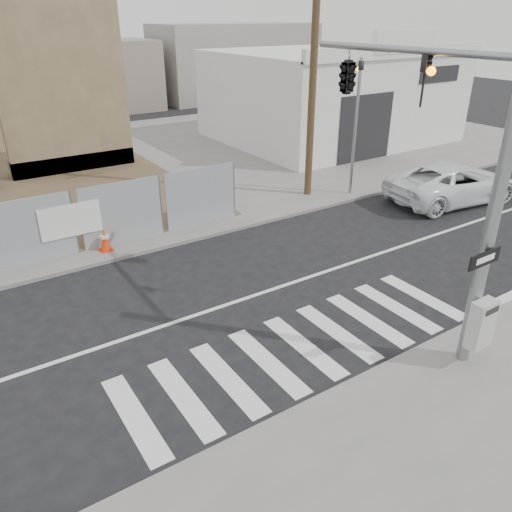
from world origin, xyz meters
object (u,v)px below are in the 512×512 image
auto_shop (330,95)px  signal_pole (391,116)px  suv (453,183)px  traffic_cone_d (105,240)px

auto_shop → signal_pole: bearing=-127.5°
signal_pole → suv: 10.13m
auto_shop → traffic_cone_d: 18.26m
signal_pole → auto_shop: signal_pole is taller
auto_shop → traffic_cone_d: auto_shop is taller
suv → traffic_cone_d: bearing=85.7°
suv → traffic_cone_d: suv is taller
signal_pole → traffic_cone_d: size_ratio=9.58×
signal_pole → traffic_cone_d: bearing=124.6°
suv → traffic_cone_d: 13.36m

